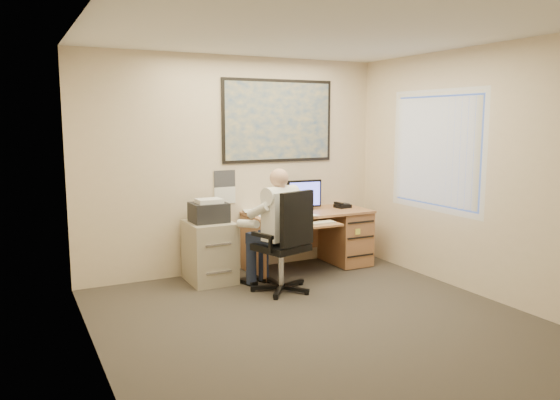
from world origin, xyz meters
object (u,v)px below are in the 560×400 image
desk (329,232)px  filing_cabinet (209,246)px  office_chair (282,263)px  person (280,230)px

desk → filing_cabinet: desk is taller
filing_cabinet → office_chair: bearing=-53.0°
desk → office_chair: office_chair is taller
filing_cabinet → person: size_ratio=0.72×
office_chair → filing_cabinet: bearing=110.4°
filing_cabinet → office_chair: 0.96m
desk → person: size_ratio=1.16×
desk → person: 1.29m
filing_cabinet → person: bearing=-49.0°
desk → office_chair: (-1.08, -0.76, -0.11)m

